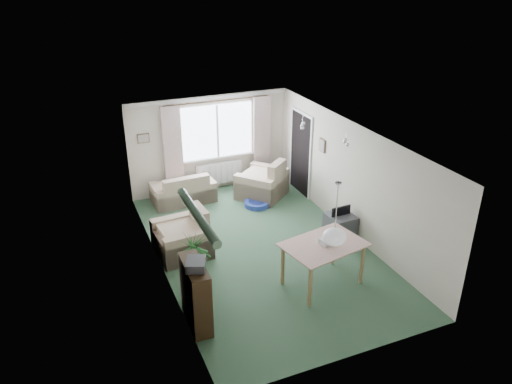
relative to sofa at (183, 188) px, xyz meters
name	(u,v)px	position (x,y,z in m)	size (l,w,h in m)	color
ground	(262,249)	(0.86, -2.75, -0.37)	(6.50, 6.50, 0.00)	#315239
window	(217,131)	(1.06, 0.48, 1.13)	(1.80, 0.03, 1.30)	white
curtain_rod	(217,101)	(1.06, 0.40, 1.90)	(2.60, 0.03, 0.03)	black
curtain_left	(173,147)	(-0.09, 0.38, 0.90)	(0.45, 0.08, 2.00)	beige
curtain_right	(262,135)	(2.21, 0.38, 0.90)	(0.45, 0.08, 2.00)	beige
radiator	(219,173)	(1.06, 0.44, 0.03)	(1.20, 0.10, 0.55)	white
doorway	(301,154)	(2.85, -0.55, 0.63)	(0.03, 0.95, 2.00)	black
pendant_lamp	(334,237)	(1.06, -5.05, 1.11)	(0.36, 0.36, 0.36)	white
tinsel_garland	(198,216)	(-1.06, -5.05, 1.91)	(1.60, 1.60, 0.12)	#196626
bauble_cluster_a	(303,124)	(2.16, -1.85, 1.85)	(0.20, 0.20, 0.20)	silver
bauble_cluster_b	(346,139)	(2.46, -3.05, 1.85)	(0.20, 0.20, 0.20)	silver
wall_picture_back	(143,138)	(-0.74, 0.48, 1.18)	(0.28, 0.03, 0.22)	brown
wall_picture_right	(322,145)	(2.84, -1.55, 1.18)	(0.03, 0.24, 0.30)	brown
sofa	(183,188)	(0.00, 0.00, 0.00)	(1.46, 0.78, 0.73)	beige
armchair_corner	(262,178)	(1.86, -0.44, 0.11)	(1.06, 1.01, 0.95)	beige
armchair_left	(181,232)	(-0.64, -2.25, 0.09)	(1.03, 0.98, 0.92)	beige
coffee_table	(253,188)	(1.67, -0.32, -0.17)	(0.88, 0.49, 0.39)	black
photo_frame	(249,178)	(1.56, -0.33, 0.11)	(0.12, 0.02, 0.16)	brown
bookshelf	(196,294)	(-0.98, -4.39, 0.18)	(0.30, 0.90, 1.10)	black
hifi_box	(196,264)	(-0.97, -4.48, 0.80)	(0.28, 0.35, 0.14)	#3C3D42
houseplant	(196,267)	(-0.79, -3.76, 0.26)	(0.53, 0.53, 1.24)	#286422
dining_table	(322,264)	(1.39, -4.23, 0.04)	(1.29, 0.86, 0.81)	tan
gift_box	(327,241)	(1.45, -4.24, 0.50)	(0.25, 0.18, 0.12)	silver
tv_cube	(340,226)	(2.56, -2.93, -0.11)	(0.52, 0.57, 0.52)	#3C3C41
pet_bed	(257,204)	(1.53, -0.91, -0.31)	(0.59, 0.59, 0.12)	navy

